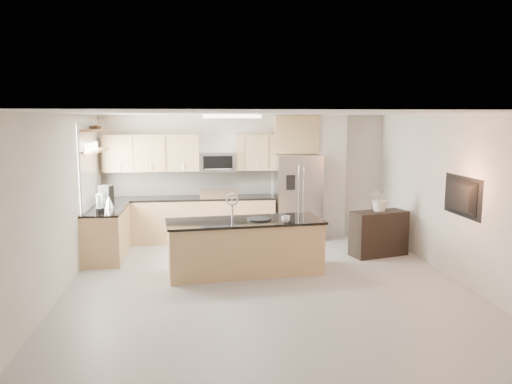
{
  "coord_description": "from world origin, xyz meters",
  "views": [
    {
      "loc": [
        -1.01,
        -7.29,
        2.53
      ],
      "look_at": [
        -0.0,
        1.3,
        1.25
      ],
      "focal_mm": 35.0,
      "sensor_mm": 36.0,
      "label": 1
    }
  ],
  "objects": [
    {
      "name": "back_counter",
      "position": [
        -1.23,
        2.93,
        0.47
      ],
      "size": [
        3.55,
        0.66,
        1.44
      ],
      "color": "tan",
      "rests_on": "floor"
    },
    {
      "name": "range",
      "position": [
        -0.6,
        2.92,
        0.47
      ],
      "size": [
        0.76,
        0.64,
        1.14
      ],
      "color": "black",
      "rests_on": "floor"
    },
    {
      "name": "wall_front",
      "position": [
        0.0,
        -3.25,
        1.3
      ],
      "size": [
        6.0,
        0.02,
        2.6
      ],
      "primitive_type": "cube",
      "color": "beige",
      "rests_on": "floor"
    },
    {
      "name": "television",
      "position": [
        2.91,
        -0.2,
        1.35
      ],
      "size": [
        0.14,
        1.08,
        0.62
      ],
      "primitive_type": "imported",
      "rotation": [
        0.0,
        0.0,
        1.57
      ],
      "color": "black",
      "rests_on": "wall_right"
    },
    {
      "name": "shelf_lower",
      "position": [
        -2.85,
        1.95,
        1.95
      ],
      "size": [
        0.3,
        1.2,
        0.04
      ],
      "primitive_type": "cube",
      "color": "olive",
      "rests_on": "wall_left"
    },
    {
      "name": "wall_back",
      "position": [
        0.0,
        3.25,
        1.3
      ],
      "size": [
        6.0,
        0.02,
        2.6
      ],
      "primitive_type": "cube",
      "color": "beige",
      "rests_on": "floor"
    },
    {
      "name": "flower_vase",
      "position": [
        2.32,
        1.43,
        1.18
      ],
      "size": [
        0.76,
        0.7,
        0.71
      ],
      "primitive_type": "imported",
      "rotation": [
        0.0,
        0.0,
        0.26
      ],
      "color": "silver",
      "rests_on": "credenza"
    },
    {
      "name": "wall_left",
      "position": [
        -3.0,
        0.0,
        1.3
      ],
      "size": [
        0.02,
        6.5,
        2.6
      ],
      "primitive_type": "cube",
      "color": "beige",
      "rests_on": "floor"
    },
    {
      "name": "window",
      "position": [
        -2.98,
        1.85,
        1.65
      ],
      "size": [
        0.04,
        1.15,
        1.65
      ],
      "color": "white",
      "rests_on": "wall_left"
    },
    {
      "name": "upper_cabinets",
      "position": [
        -1.3,
        3.09,
        1.83
      ],
      "size": [
        3.5,
        0.33,
        0.75
      ],
      "color": "tan",
      "rests_on": "wall_back"
    },
    {
      "name": "kettle",
      "position": [
        -2.62,
        1.89,
        1.03
      ],
      "size": [
        0.19,
        0.19,
        0.24
      ],
      "color": "#ADADB0",
      "rests_on": "left_counter"
    },
    {
      "name": "ceiling",
      "position": [
        0.0,
        0.0,
        2.6
      ],
      "size": [
        6.0,
        6.5,
        0.02
      ],
      "primitive_type": "cube",
      "color": "silver",
      "rests_on": "wall_back"
    },
    {
      "name": "left_counter",
      "position": [
        -2.67,
        1.85,
        0.46
      ],
      "size": [
        0.66,
        1.5,
        0.92
      ],
      "color": "tan",
      "rests_on": "floor"
    },
    {
      "name": "blender",
      "position": [
        -2.68,
        1.3,
        1.07
      ],
      "size": [
        0.15,
        0.15,
        0.34
      ],
      "color": "black",
      "rests_on": "left_counter"
    },
    {
      "name": "bowl",
      "position": [
        -2.85,
        2.2,
        2.38
      ],
      "size": [
        0.41,
        0.41,
        0.08
      ],
      "primitive_type": "imported",
      "rotation": [
        0.0,
        0.0,
        -0.33
      ],
      "color": "#ADADB0",
      "rests_on": "shelf_upper"
    },
    {
      "name": "ceiling_fixture",
      "position": [
        -0.4,
        1.6,
        2.56
      ],
      "size": [
        1.0,
        0.5,
        0.06
      ],
      "primitive_type": "cube",
      "color": "white",
      "rests_on": "ceiling"
    },
    {
      "name": "coffee_maker",
      "position": [
        -2.69,
        2.04,
        1.1
      ],
      "size": [
        0.25,
        0.28,
        0.38
      ],
      "color": "black",
      "rests_on": "left_counter"
    },
    {
      "name": "floor",
      "position": [
        0.0,
        0.0,
        0.0
      ],
      "size": [
        6.5,
        6.5,
        0.0
      ],
      "primitive_type": "plane",
      "color": "#A7A49F",
      "rests_on": "ground"
    },
    {
      "name": "cup",
      "position": [
        0.37,
        0.41,
        0.93
      ],
      "size": [
        0.15,
        0.15,
        0.11
      ],
      "primitive_type": "imported",
      "rotation": [
        0.0,
        0.0,
        0.09
      ],
      "color": "silver",
      "rests_on": "island"
    },
    {
      "name": "partition_column",
      "position": [
        1.82,
        3.1,
        1.3
      ],
      "size": [
        0.6,
        0.3,
        2.6
      ],
      "primitive_type": "cube",
      "color": "beige",
      "rests_on": "floor"
    },
    {
      "name": "platter",
      "position": [
        -0.03,
        0.67,
        0.89
      ],
      "size": [
        0.47,
        0.47,
        0.02
      ],
      "primitive_type": "cylinder",
      "rotation": [
        0.0,
        0.0,
        -0.19
      ],
      "color": "black",
      "rests_on": "island"
    },
    {
      "name": "refrigerator",
      "position": [
        1.06,
        2.87,
        0.89
      ],
      "size": [
        0.92,
        0.78,
        1.78
      ],
      "color": "#ADADB0",
      "rests_on": "floor"
    },
    {
      "name": "island",
      "position": [
        -0.26,
        0.66,
        0.44
      ],
      "size": [
        2.62,
        1.16,
        1.3
      ],
      "rotation": [
        0.0,
        0.0,
        0.1
      ],
      "color": "tan",
      "rests_on": "floor"
    },
    {
      "name": "shelf_upper",
      "position": [
        -2.85,
        1.95,
        2.32
      ],
      "size": [
        0.3,
        1.2,
        0.04
      ],
      "primitive_type": "cube",
      "color": "olive",
      "rests_on": "wall_left"
    },
    {
      "name": "wall_right",
      "position": [
        3.0,
        0.0,
        1.3
      ],
      "size": [
        0.02,
        6.5,
        2.6
      ],
      "primitive_type": "cube",
      "color": "beige",
      "rests_on": "floor"
    },
    {
      "name": "credenza",
      "position": [
        2.3,
        1.41,
        0.42
      ],
      "size": [
        1.12,
        0.69,
        0.83
      ],
      "primitive_type": "cube",
      "rotation": [
        0.0,
        0.0,
        0.26
      ],
      "color": "black",
      "rests_on": "floor"
    },
    {
      "name": "microwave",
      "position": [
        -0.6,
        3.04,
        1.63
      ],
      "size": [
        0.76,
        0.4,
        0.4
      ],
      "color": "#ADADB0",
      "rests_on": "upper_cabinets"
    }
  ]
}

